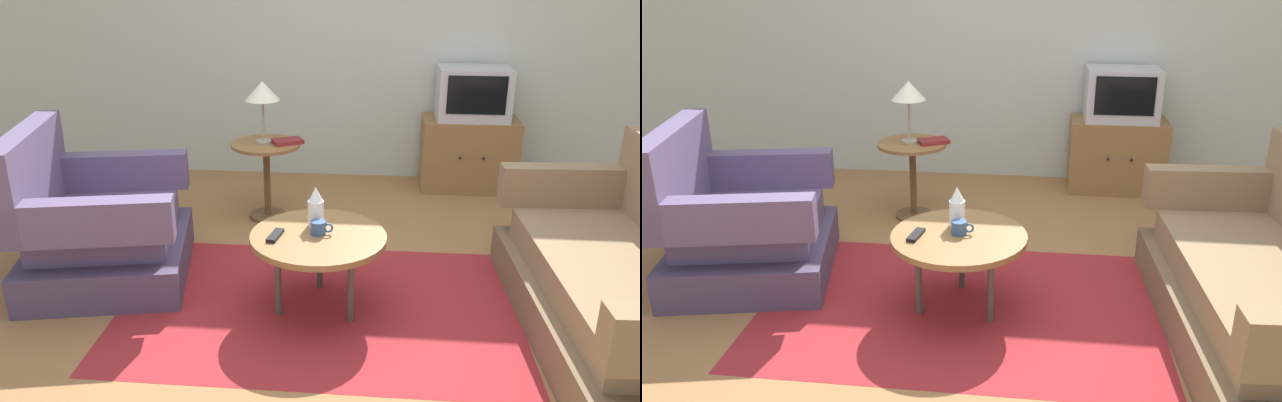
{
  "view_description": "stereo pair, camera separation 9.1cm",
  "coord_description": "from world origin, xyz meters",
  "views": [
    {
      "loc": [
        0.17,
        -3.17,
        1.88
      ],
      "look_at": [
        -0.15,
        0.21,
        0.55
      ],
      "focal_mm": 35.48,
      "sensor_mm": 36.0,
      "label": 1
    },
    {
      "loc": [
        0.26,
        -3.16,
        1.88
      ],
      "look_at": [
        -0.15,
        0.21,
        0.55
      ],
      "focal_mm": 35.48,
      "sensor_mm": 36.0,
      "label": 2
    }
  ],
  "objects": [
    {
      "name": "ground_plane",
      "position": [
        0.0,
        0.0,
        0.0
      ],
      "size": [
        16.0,
        16.0,
        0.0
      ],
      "primitive_type": "plane",
      "color": "olive"
    },
    {
      "name": "back_wall",
      "position": [
        0.0,
        2.36,
        1.35
      ],
      "size": [
        9.0,
        0.12,
        2.7
      ],
      "primitive_type": "cube",
      "color": "#B2BCB2",
      "rests_on": "ground"
    },
    {
      "name": "area_rug",
      "position": [
        -0.13,
        -0.04,
        0.0
      ],
      "size": [
        2.24,
        1.53,
        0.0
      ],
      "primitive_type": "cube",
      "color": "maroon",
      "rests_on": "ground"
    },
    {
      "name": "armchair",
      "position": [
        -1.52,
        0.21,
        0.31
      ],
      "size": [
        1.11,
        1.16,
        0.95
      ],
      "rotation": [
        0.0,
        0.0,
        -1.37
      ],
      "color": "#4B3E5C",
      "rests_on": "ground"
    },
    {
      "name": "couch",
      "position": [
        1.48,
        -0.22,
        0.3
      ],
      "size": [
        0.96,
        1.87,
        0.92
      ],
      "rotation": [
        0.0,
        0.0,
        1.62
      ],
      "color": "brown",
      "rests_on": "ground"
    },
    {
      "name": "coffee_table",
      "position": [
        -0.13,
        -0.04,
        0.42
      ],
      "size": [
        0.75,
        0.75,
        0.45
      ],
      "color": "olive",
      "rests_on": "ground"
    },
    {
      "name": "side_table",
      "position": [
        -0.64,
        1.24,
        0.42
      ],
      "size": [
        0.51,
        0.51,
        0.59
      ],
      "color": "olive",
      "rests_on": "ground"
    },
    {
      "name": "tv_stand",
      "position": [
        0.94,
        2.05,
        0.3
      ],
      "size": [
        0.79,
        0.44,
        0.6
      ],
      "color": "olive",
      "rests_on": "ground"
    },
    {
      "name": "television",
      "position": [
        0.94,
        2.05,
        0.82
      ],
      "size": [
        0.58,
        0.4,
        0.42
      ],
      "color": "#B7B7BC",
      "rests_on": "tv_stand"
    },
    {
      "name": "table_lamp",
      "position": [
        -0.65,
        1.24,
        0.96
      ],
      "size": [
        0.25,
        0.25,
        0.45
      ],
      "color": "#9E937A",
      "rests_on": "side_table"
    },
    {
      "name": "vase",
      "position": [
        -0.16,
        0.08,
        0.56
      ],
      "size": [
        0.09,
        0.09,
        0.23
      ],
      "color": "white",
      "rests_on": "coffee_table"
    },
    {
      "name": "mug",
      "position": [
        -0.13,
        -0.03,
        0.49
      ],
      "size": [
        0.13,
        0.08,
        0.08
      ],
      "color": "#335184",
      "rests_on": "coffee_table"
    },
    {
      "name": "tv_remote_dark",
      "position": [
        -0.36,
        -0.1,
        0.46
      ],
      "size": [
        0.08,
        0.17,
        0.02
      ],
      "rotation": [
        0.0,
        0.0,
        1.39
      ],
      "color": "black",
      "rests_on": "coffee_table"
    },
    {
      "name": "book",
      "position": [
        -0.48,
        1.24,
        0.6
      ],
      "size": [
        0.25,
        0.22,
        0.03
      ],
      "rotation": [
        0.0,
        0.0,
        0.49
      ],
      "color": "maroon",
      "rests_on": "side_table"
    }
  ]
}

